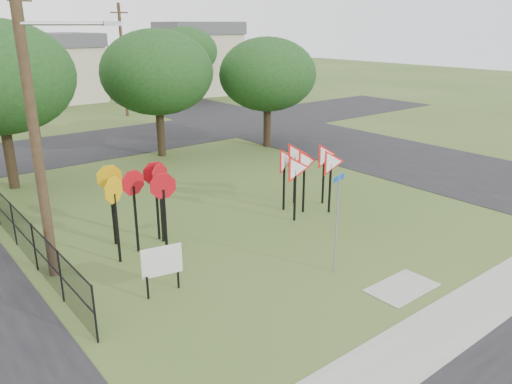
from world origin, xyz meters
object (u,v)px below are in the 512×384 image
at_px(stop_sign_cluster, 140,190).
at_px(info_board, 162,262).
at_px(yield_sign_cluster, 306,164).
at_px(street_name_sign, 337,218).

height_order(stop_sign_cluster, info_board, stop_sign_cluster).
bearing_deg(info_board, yield_sign_cluster, 16.59).
relative_size(stop_sign_cluster, yield_sign_cluster, 0.83).
relative_size(yield_sign_cluster, info_board, 2.36).
bearing_deg(stop_sign_cluster, info_board, -107.13).
height_order(stop_sign_cluster, yield_sign_cluster, stop_sign_cluster).
distance_m(stop_sign_cluster, info_board, 3.28).
bearing_deg(yield_sign_cluster, stop_sign_cluster, 173.81).
bearing_deg(street_name_sign, info_board, 155.78).
bearing_deg(yield_sign_cluster, street_name_sign, -124.44).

